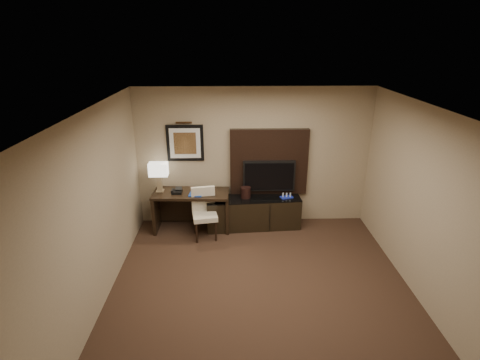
{
  "coord_description": "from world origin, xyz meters",
  "views": [
    {
      "loc": [
        -0.43,
        -4.41,
        3.57
      ],
      "look_at": [
        -0.27,
        1.8,
        1.15
      ],
      "focal_mm": 28.0,
      "sensor_mm": 36.0,
      "label": 1
    }
  ],
  "objects_px": {
    "tv": "(269,176)",
    "desk_phone": "(177,191)",
    "table_lamp": "(159,178)",
    "credenza": "(253,212)",
    "ice_bucket": "(246,192)",
    "desk": "(192,211)",
    "minibar_tray": "(287,196)",
    "desk_chair": "(205,215)"
  },
  "relations": [
    {
      "from": "desk_phone",
      "to": "tv",
      "type": "bearing_deg",
      "value": 7.66
    },
    {
      "from": "minibar_tray",
      "to": "desk_phone",
      "type": "bearing_deg",
      "value": -178.18
    },
    {
      "from": "desk_chair",
      "to": "table_lamp",
      "type": "relative_size",
      "value": 1.73
    },
    {
      "from": "desk",
      "to": "table_lamp",
      "type": "xyz_separation_m",
      "value": [
        -0.6,
        0.08,
        0.65
      ]
    },
    {
      "from": "tv",
      "to": "credenza",
      "type": "bearing_deg",
      "value": -155.27
    },
    {
      "from": "credenza",
      "to": "ice_bucket",
      "type": "bearing_deg",
      "value": 169.71
    },
    {
      "from": "desk_chair",
      "to": "desk_phone",
      "type": "height_order",
      "value": "desk_chair"
    },
    {
      "from": "table_lamp",
      "to": "ice_bucket",
      "type": "bearing_deg",
      "value": -0.34
    },
    {
      "from": "table_lamp",
      "to": "ice_bucket",
      "type": "relative_size",
      "value": 2.47
    },
    {
      "from": "desk",
      "to": "desk_chair",
      "type": "relative_size",
      "value": 1.57
    },
    {
      "from": "desk",
      "to": "desk_phone",
      "type": "xyz_separation_m",
      "value": [
        -0.26,
        -0.03,
        0.43
      ]
    },
    {
      "from": "table_lamp",
      "to": "ice_bucket",
      "type": "distance_m",
      "value": 1.67
    },
    {
      "from": "table_lamp",
      "to": "desk_phone",
      "type": "relative_size",
      "value": 2.8
    },
    {
      "from": "tv",
      "to": "table_lamp",
      "type": "bearing_deg",
      "value": -176.88
    },
    {
      "from": "desk",
      "to": "table_lamp",
      "type": "height_order",
      "value": "table_lamp"
    },
    {
      "from": "table_lamp",
      "to": "minibar_tray",
      "type": "height_order",
      "value": "table_lamp"
    },
    {
      "from": "credenza",
      "to": "table_lamp",
      "type": "distance_m",
      "value": 1.93
    },
    {
      "from": "desk",
      "to": "table_lamp",
      "type": "bearing_deg",
      "value": 175.47
    },
    {
      "from": "tv",
      "to": "desk_chair",
      "type": "distance_m",
      "value": 1.45
    },
    {
      "from": "tv",
      "to": "ice_bucket",
      "type": "bearing_deg",
      "value": -164.77
    },
    {
      "from": "minibar_tray",
      "to": "credenza",
      "type": "bearing_deg",
      "value": 179.03
    },
    {
      "from": "tv",
      "to": "desk_phone",
      "type": "bearing_deg",
      "value": -172.95
    },
    {
      "from": "table_lamp",
      "to": "desk_phone",
      "type": "bearing_deg",
      "value": -17.03
    },
    {
      "from": "credenza",
      "to": "desk_phone",
      "type": "xyz_separation_m",
      "value": [
        -1.45,
        -0.08,
        0.51
      ]
    },
    {
      "from": "ice_bucket",
      "to": "credenza",
      "type": "bearing_deg",
      "value": -6.15
    },
    {
      "from": "credenza",
      "to": "desk_phone",
      "type": "distance_m",
      "value": 1.54
    },
    {
      "from": "desk",
      "to": "ice_bucket",
      "type": "relative_size",
      "value": 6.73
    },
    {
      "from": "desk",
      "to": "tv",
      "type": "height_order",
      "value": "tv"
    },
    {
      "from": "minibar_tray",
      "to": "ice_bucket",
      "type": "bearing_deg",
      "value": 178.04
    },
    {
      "from": "tv",
      "to": "desk_chair",
      "type": "height_order",
      "value": "tv"
    },
    {
      "from": "desk",
      "to": "minibar_tray",
      "type": "bearing_deg",
      "value": 3.96
    },
    {
      "from": "desk",
      "to": "tv",
      "type": "distance_m",
      "value": 1.64
    },
    {
      "from": "desk_phone",
      "to": "minibar_tray",
      "type": "distance_m",
      "value": 2.1
    },
    {
      "from": "desk",
      "to": "desk_phone",
      "type": "distance_m",
      "value": 0.5
    },
    {
      "from": "desk_chair",
      "to": "credenza",
      "type": "bearing_deg",
      "value": 13.88
    },
    {
      "from": "table_lamp",
      "to": "desk",
      "type": "bearing_deg",
      "value": -7.27
    },
    {
      "from": "ice_bucket",
      "to": "desk",
      "type": "bearing_deg",
      "value": -176.38
    },
    {
      "from": "credenza",
      "to": "desk_phone",
      "type": "bearing_deg",
      "value": 178.91
    },
    {
      "from": "credenza",
      "to": "ice_bucket",
      "type": "relative_size",
      "value": 8.48
    },
    {
      "from": "credenza",
      "to": "minibar_tray",
      "type": "bearing_deg",
      "value": -5.11
    },
    {
      "from": "desk",
      "to": "table_lamp",
      "type": "distance_m",
      "value": 0.88
    },
    {
      "from": "table_lamp",
      "to": "desk_phone",
      "type": "xyz_separation_m",
      "value": [
        0.34,
        -0.1,
        -0.22
      ]
    }
  ]
}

